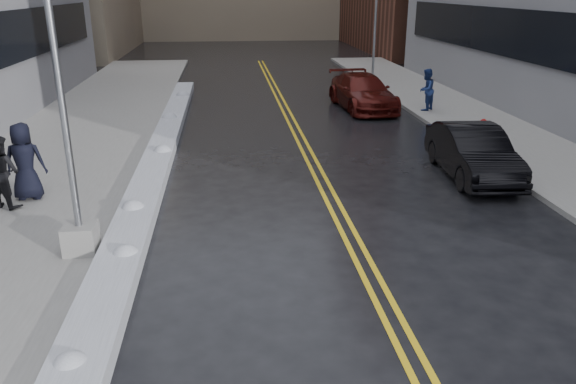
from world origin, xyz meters
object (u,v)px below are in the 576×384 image
object	(u,v)px
traffic_signal	(375,23)
pedestrian_east	(426,90)
fire_hydrant	(483,128)
pedestrian_c	(25,161)
car_maroon	(363,92)
lamppost	(67,141)
pedestrian_b	(2,172)
car_black	(473,152)

from	to	relation	value
traffic_signal	pedestrian_east	distance (m)	9.20
fire_hydrant	traffic_signal	xyz separation A→B (m)	(-0.50, 14.00, 2.85)
fire_hydrant	pedestrian_c	bearing A→B (deg)	-162.21
fire_hydrant	pedestrian_east	distance (m)	5.14
fire_hydrant	car_maroon	distance (m)	7.06
lamppost	traffic_signal	world-z (taller)	lamppost
lamppost	car_maroon	bearing A→B (deg)	56.98
pedestrian_c	pedestrian_east	world-z (taller)	pedestrian_c
traffic_signal	pedestrian_b	distance (m)	23.98
lamppost	fire_hydrant	xyz separation A→B (m)	(12.30, 8.00, -1.98)
pedestrian_east	car_black	size ratio (longest dim) A/B	0.40
pedestrian_c	car_black	bearing A→B (deg)	-178.30
car_maroon	car_black	bearing A→B (deg)	-89.48
lamppost	car_black	world-z (taller)	lamppost
pedestrian_c	car_maroon	bearing A→B (deg)	-138.50
fire_hydrant	pedestrian_b	xyz separation A→B (m)	(-14.77, -5.14, 0.52)
lamppost	pedestrian_east	world-z (taller)	lamppost
lamppost	traffic_signal	bearing A→B (deg)	61.79
fire_hydrant	traffic_signal	bearing A→B (deg)	92.05
car_black	fire_hydrant	bearing A→B (deg)	65.00
pedestrian_east	traffic_signal	bearing A→B (deg)	-133.86
pedestrian_b	car_black	world-z (taller)	pedestrian_b
pedestrian_east	car_black	bearing A→B (deg)	34.82
car_black	car_maroon	distance (m)	10.18
pedestrian_c	car_maroon	xyz separation A→B (m)	(11.45, 11.04, -0.37)
fire_hydrant	pedestrian_east	size ratio (longest dim) A/B	0.40
lamppost	car_black	xyz separation A→B (m)	(10.28, 4.28, -1.78)
car_maroon	lamppost	bearing A→B (deg)	-127.62
fire_hydrant	car_black	world-z (taller)	car_black
lamppost	pedestrian_c	world-z (taller)	lamppost
pedestrian_c	car_black	size ratio (longest dim) A/B	0.44
traffic_signal	pedestrian_c	bearing A→B (deg)	-126.71
pedestrian_east	car_black	xyz separation A→B (m)	(-1.64, -8.82, -0.31)
fire_hydrant	traffic_signal	world-z (taller)	traffic_signal
pedestrian_east	lamppost	bearing A→B (deg)	3.04
pedestrian_b	car_black	bearing A→B (deg)	-144.16
pedestrian_east	pedestrian_b	bearing A→B (deg)	-9.21
lamppost	pedestrian_c	bearing A→B (deg)	121.52
car_maroon	fire_hydrant	bearing A→B (deg)	-70.12
lamppost	pedestrian_b	xyz separation A→B (m)	(-2.47, 2.86, -1.46)
pedestrian_b	pedestrian_c	size ratio (longest dim) A/B	0.91
fire_hydrant	pedestrian_east	bearing A→B (deg)	94.23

